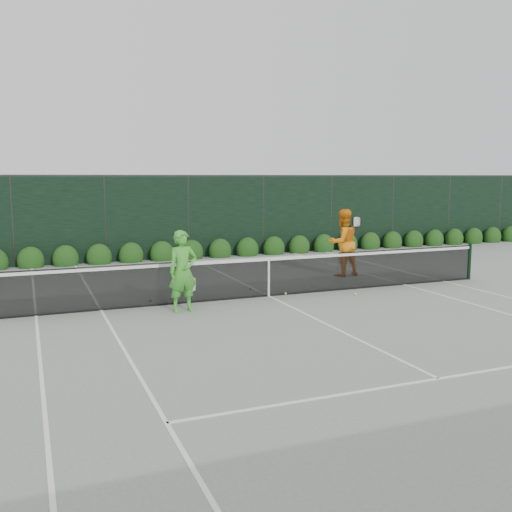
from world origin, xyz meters
name	(u,v)px	position (x,y,z in m)	size (l,w,h in m)	color
ground	(269,296)	(0.00, 0.00, 0.00)	(80.00, 80.00, 0.00)	gray
tennis_net	(268,276)	(-0.02, 0.00, 0.53)	(12.90, 0.10, 1.07)	black
player_woman	(183,271)	(-2.40, -0.76, 0.91)	(0.71, 0.51, 1.82)	green
player_man	(343,243)	(3.28, 1.93, 1.02)	(1.06, 0.86, 2.03)	orange
court_lines	(269,296)	(0.00, 0.00, 0.01)	(11.03, 23.83, 0.01)	white
windscreen_fence	(321,249)	(0.00, -2.71, 1.51)	(32.00, 21.07, 3.06)	black
hedge_row	(192,252)	(0.00, 7.15, 0.23)	(31.66, 0.65, 0.94)	#13360E
tennis_balls	(272,292)	(0.22, 0.28, 0.03)	(5.05, 1.70, 0.07)	#C5E933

